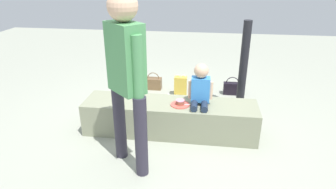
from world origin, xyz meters
TOP-DOWN VIEW (x-y plane):
  - ground_plane at (0.00, 0.00)m, footprint 12.00×12.00m
  - concrete_ledge at (0.00, 0.00)m, footprint 2.03×0.49m
  - child_seated at (0.35, 0.00)m, footprint 0.28×0.32m
  - adult_standing at (-0.30, -0.69)m, footprint 0.40×0.38m
  - cake_plate at (0.13, -0.05)m, footprint 0.22×0.22m
  - gift_bag at (0.02, 1.12)m, footprint 0.19×0.11m
  - railing_post at (0.89, 0.77)m, footprint 0.36×0.36m
  - water_bottle_near_gift at (-0.11, 0.66)m, footprint 0.08×0.08m
  - cake_box_white at (-0.72, 0.83)m, footprint 0.35×0.38m
  - handbag_black_leather at (0.82, 1.27)m, footprint 0.26×0.11m
  - handbag_brown_canvas at (-0.45, 1.33)m, footprint 0.26×0.15m

SIDE VIEW (x-z plane):
  - ground_plane at x=0.00m, z-range 0.00..0.00m
  - cake_box_white at x=-0.72m, z-range 0.00..0.13m
  - water_bottle_near_gift at x=-0.11m, z-range -0.01..0.20m
  - handbag_brown_canvas at x=-0.45m, z-range -0.04..0.24m
  - handbag_black_leather at x=0.82m, z-range -0.04..0.25m
  - gift_bag at x=0.02m, z-range -0.02..0.33m
  - concrete_ledge at x=0.00m, z-range 0.00..0.39m
  - cake_plate at x=0.13m, z-range 0.38..0.44m
  - railing_post at x=0.89m, z-range -0.14..1.09m
  - child_seated at x=0.35m, z-range 0.36..0.84m
  - adult_standing at x=-0.30m, z-range 0.17..1.86m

